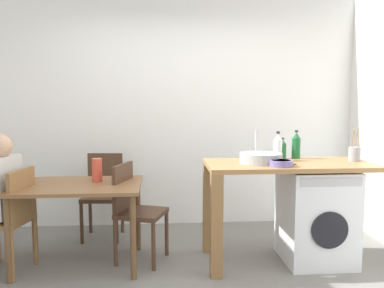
{
  "coord_description": "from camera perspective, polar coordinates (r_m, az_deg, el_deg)",
  "views": [
    {
      "loc": [
        -0.18,
        -2.97,
        1.47
      ],
      "look_at": [
        0.08,
        0.45,
        1.1
      ],
      "focal_mm": 37.03,
      "sensor_mm": 36.0,
      "label": 1
    }
  ],
  "objects": [
    {
      "name": "vase",
      "position": [
        3.71,
        -13.52,
        -3.68
      ],
      "size": [
        0.09,
        0.09,
        0.21
      ],
      "primitive_type": "cylinder",
      "color": "#D84C38",
      "rests_on": "dining_table"
    },
    {
      "name": "dining_table",
      "position": [
        3.68,
        -16.01,
        -7.05
      ],
      "size": [
        1.1,
        0.76,
        0.74
      ],
      "color": "brown",
      "rests_on": "ground_plane"
    },
    {
      "name": "utensil_crock",
      "position": [
        3.95,
        22.36,
        -1.28
      ],
      "size": [
        0.11,
        0.11,
        0.3
      ],
      "color": "gray",
      "rests_on": "kitchen_counter"
    },
    {
      "name": "bottle_clear_small",
      "position": [
        3.94,
        14.77,
        -0.24
      ],
      "size": [
        0.08,
        0.08,
        0.27
      ],
      "color": "#19592D",
      "rests_on": "kitchen_counter"
    },
    {
      "name": "chair_person_seat",
      "position": [
        3.76,
        -24.62,
        -9.24
      ],
      "size": [
        0.47,
        0.47,
        0.9
      ],
      "rotation": [
        0.0,
        0.0,
        1.36
      ],
      "color": "olive",
      "rests_on": "ground_plane"
    },
    {
      "name": "chair_opposite",
      "position": [
        3.72,
        -8.37,
        -8.89
      ],
      "size": [
        0.51,
        0.51,
        0.9
      ],
      "rotation": [
        0.0,
        0.0,
        -1.91
      ],
      "color": "#4C3323",
      "rests_on": "ground_plane"
    },
    {
      "name": "bottle_tall_green",
      "position": [
        3.75,
        12.25,
        -0.49
      ],
      "size": [
        0.08,
        0.08,
        0.27
      ],
      "color": "silver",
      "rests_on": "kitchen_counter"
    },
    {
      "name": "kitchen_counter",
      "position": [
        3.64,
        10.62,
        -5.16
      ],
      "size": [
        1.5,
        0.68,
        0.92
      ],
      "color": "#9E7042",
      "rests_on": "ground_plane"
    },
    {
      "name": "washing_machine",
      "position": [
        3.86,
        17.43,
        -9.73
      ],
      "size": [
        0.6,
        0.61,
        0.86
      ],
      "color": "silver",
      "rests_on": "ground_plane"
    },
    {
      "name": "mixing_bowl",
      "position": [
        3.44,
        12.69,
        -2.67
      ],
      "size": [
        0.2,
        0.2,
        0.05
      ],
      "color": "slate",
      "rests_on": "kitchen_counter"
    },
    {
      "name": "wall_back",
      "position": [
        4.72,
        -2.14,
        4.69
      ],
      "size": [
        4.6,
        0.1,
        2.7
      ],
      "primitive_type": "cube",
      "color": "white",
      "rests_on": "ground_plane"
    },
    {
      "name": "sink_basin",
      "position": [
        3.59,
        9.89,
        -2.0
      ],
      "size": [
        0.38,
        0.38,
        0.09
      ],
      "primitive_type": "cylinder",
      "color": "#9EA0A5",
      "rests_on": "kitchen_counter"
    },
    {
      "name": "tap",
      "position": [
        3.76,
        9.24,
        -0.18
      ],
      "size": [
        0.02,
        0.02,
        0.28
      ],
      "primitive_type": "cylinder",
      "color": "#B2B2B7",
      "rests_on": "kitchen_counter"
    },
    {
      "name": "scissors",
      "position": [
        3.56,
        13.59,
        -2.81
      ],
      "size": [
        0.15,
        0.06,
        0.01
      ],
      "color": "#B2B2B7",
      "rests_on": "kitchen_counter"
    },
    {
      "name": "bottle_squat_brown",
      "position": [
        3.92,
        12.92,
        -0.73
      ],
      "size": [
        0.07,
        0.07,
        0.2
      ],
      "color": "#19592D",
      "rests_on": "kitchen_counter"
    },
    {
      "name": "chair_spare_by_wall",
      "position": [
        4.44,
        -12.6,
        -6.52
      ],
      "size": [
        0.43,
        0.43,
        0.9
      ],
      "rotation": [
        0.0,
        0.0,
        3.07
      ],
      "color": "#4C3323",
      "rests_on": "ground_plane"
    }
  ]
}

